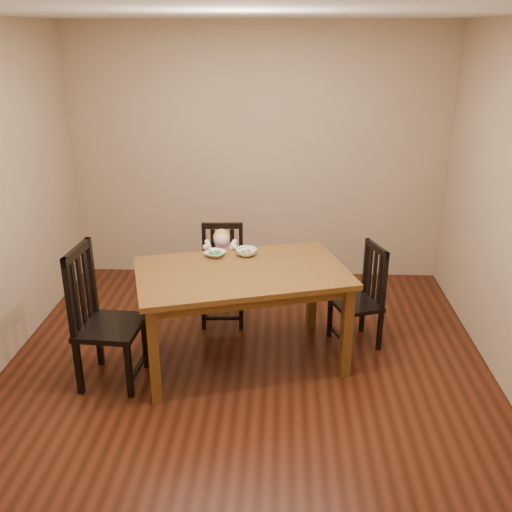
{
  "coord_description": "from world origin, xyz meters",
  "views": [
    {
      "loc": [
        0.27,
        -4.02,
        2.6
      ],
      "look_at": [
        0.06,
        0.25,
        0.9
      ],
      "focal_mm": 40.0,
      "sensor_mm": 36.0,
      "label": 1
    }
  ],
  "objects_px": {
    "dining_table": "(242,281)",
    "chair_left": "(102,319)",
    "bowl_peas": "(215,254)",
    "chair_child": "(223,276)",
    "toddler": "(222,266)",
    "bowl_veg": "(246,252)",
    "chair_right": "(361,298)"
  },
  "relations": [
    {
      "from": "chair_child",
      "to": "toddler",
      "type": "relative_size",
      "value": 1.98
    },
    {
      "from": "chair_left",
      "to": "bowl_veg",
      "type": "relative_size",
      "value": 6.2
    },
    {
      "from": "dining_table",
      "to": "chair_child",
      "type": "distance_m",
      "value": 0.83
    },
    {
      "from": "chair_child",
      "to": "chair_left",
      "type": "xyz_separation_m",
      "value": [
        -0.81,
        -1.07,
        0.09
      ]
    },
    {
      "from": "chair_child",
      "to": "toddler",
      "type": "height_order",
      "value": "chair_child"
    },
    {
      "from": "dining_table",
      "to": "chair_child",
      "type": "xyz_separation_m",
      "value": [
        -0.23,
        0.74,
        -0.28
      ]
    },
    {
      "from": "bowl_peas",
      "to": "chair_left",
      "type": "bearing_deg",
      "value": -142.23
    },
    {
      "from": "chair_child",
      "to": "bowl_veg",
      "type": "xyz_separation_m",
      "value": [
        0.25,
        -0.41,
        0.41
      ]
    },
    {
      "from": "chair_right",
      "to": "bowl_peas",
      "type": "bearing_deg",
      "value": 73.83
    },
    {
      "from": "dining_table",
      "to": "chair_child",
      "type": "bearing_deg",
      "value": 107.62
    },
    {
      "from": "bowl_peas",
      "to": "dining_table",
      "type": "bearing_deg",
      "value": -49.84
    },
    {
      "from": "toddler",
      "to": "bowl_veg",
      "type": "relative_size",
      "value": 2.6
    },
    {
      "from": "chair_left",
      "to": "dining_table",
      "type": "bearing_deg",
      "value": 111.68
    },
    {
      "from": "bowl_veg",
      "to": "bowl_peas",
      "type": "bearing_deg",
      "value": -171.85
    },
    {
      "from": "dining_table",
      "to": "bowl_veg",
      "type": "xyz_separation_m",
      "value": [
        0.02,
        0.33,
        0.12
      ]
    },
    {
      "from": "chair_left",
      "to": "chair_right",
      "type": "height_order",
      "value": "chair_left"
    },
    {
      "from": "bowl_peas",
      "to": "bowl_veg",
      "type": "distance_m",
      "value": 0.26
    },
    {
      "from": "bowl_peas",
      "to": "bowl_veg",
      "type": "xyz_separation_m",
      "value": [
        0.26,
        0.04,
        0.01
      ]
    },
    {
      "from": "chair_left",
      "to": "bowl_veg",
      "type": "distance_m",
      "value": 1.29
    },
    {
      "from": "dining_table",
      "to": "chair_right",
      "type": "height_order",
      "value": "chair_right"
    },
    {
      "from": "chair_child",
      "to": "bowl_peas",
      "type": "bearing_deg",
      "value": 85.48
    },
    {
      "from": "bowl_veg",
      "to": "chair_child",
      "type": "bearing_deg",
      "value": 121.36
    },
    {
      "from": "chair_right",
      "to": "bowl_veg",
      "type": "bearing_deg",
      "value": 72.43
    },
    {
      "from": "dining_table",
      "to": "bowl_peas",
      "type": "xyz_separation_m",
      "value": [
        -0.24,
        0.29,
        0.12
      ]
    },
    {
      "from": "dining_table",
      "to": "chair_left",
      "type": "bearing_deg",
      "value": -162.33
    },
    {
      "from": "chair_left",
      "to": "toddler",
      "type": "bearing_deg",
      "value": 145.54
    },
    {
      "from": "bowl_veg",
      "to": "chair_right",
      "type": "bearing_deg",
      "value": 1.46
    },
    {
      "from": "chair_right",
      "to": "bowl_veg",
      "type": "relative_size",
      "value": 5.05
    },
    {
      "from": "dining_table",
      "to": "bowl_veg",
      "type": "distance_m",
      "value": 0.35
    },
    {
      "from": "chair_left",
      "to": "chair_right",
      "type": "relative_size",
      "value": 1.23
    },
    {
      "from": "chair_right",
      "to": "bowl_peas",
      "type": "relative_size",
      "value": 5.33
    },
    {
      "from": "chair_left",
      "to": "bowl_peas",
      "type": "relative_size",
      "value": 6.54
    }
  ]
}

